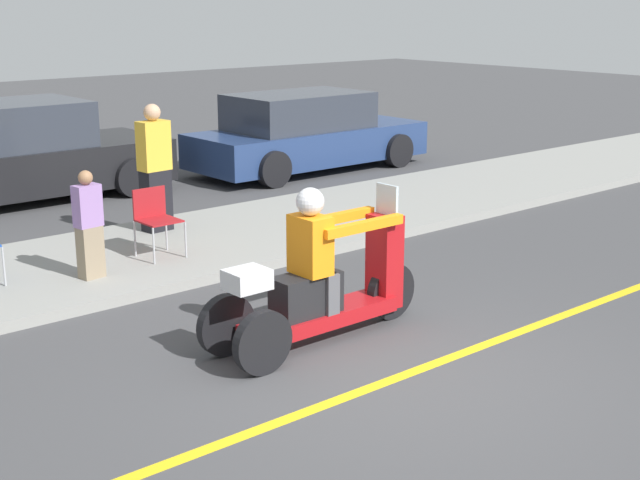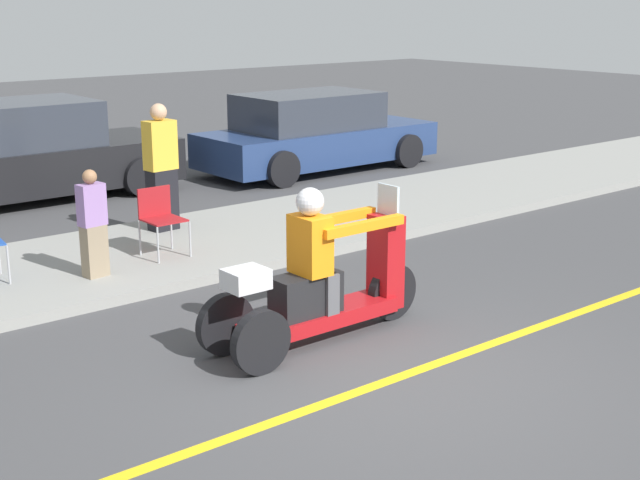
# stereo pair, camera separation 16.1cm
# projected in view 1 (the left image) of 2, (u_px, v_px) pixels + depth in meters

# --- Properties ---
(ground_plane) EXTENTS (60.00, 60.00, 0.00)m
(ground_plane) POSITION_uv_depth(u_px,v_px,m) (400.00, 377.00, 7.66)
(ground_plane) COLOR #424244
(lane_stripe) EXTENTS (24.00, 0.12, 0.01)m
(lane_stripe) POSITION_uv_depth(u_px,v_px,m) (402.00, 376.00, 7.68)
(lane_stripe) COLOR gold
(lane_stripe) RESTS_ON ground
(sidewalk_strip) EXTENTS (28.00, 2.80, 0.12)m
(sidewalk_strip) POSITION_uv_depth(u_px,v_px,m) (136.00, 256.00, 11.03)
(sidewalk_strip) COLOR gray
(sidewalk_strip) RESTS_ON ground
(motorcycle_trike) EXTENTS (2.40, 0.66, 1.50)m
(motorcycle_trike) POSITION_uv_depth(u_px,v_px,m) (320.00, 286.00, 8.34)
(motorcycle_trike) COLOR black
(motorcycle_trike) RESTS_ON ground
(spectator_by_tree) EXTENTS (0.31, 0.21, 1.22)m
(spectator_by_tree) POSITION_uv_depth(u_px,v_px,m) (89.00, 227.00, 9.85)
(spectator_by_tree) COLOR gray
(spectator_by_tree) RESTS_ON sidewalk_strip
(spectator_mid_group) EXTENTS (0.43, 0.28, 1.70)m
(spectator_mid_group) POSITION_uv_depth(u_px,v_px,m) (155.00, 170.00, 11.82)
(spectator_mid_group) COLOR black
(spectator_mid_group) RESTS_ON sidewalk_strip
(folding_chair_curbside) EXTENTS (0.47, 0.47, 0.82)m
(folding_chair_curbside) POSITION_uv_depth(u_px,v_px,m) (155.00, 215.00, 10.74)
(folding_chair_curbside) COLOR #A5A8AD
(folding_chair_curbside) RESTS_ON sidewalk_strip
(parked_car_lot_left) EXTENTS (4.85, 2.09, 1.58)m
(parked_car_lot_left) POSITION_uv_depth(u_px,v_px,m) (9.00, 156.00, 14.10)
(parked_car_lot_left) COLOR black
(parked_car_lot_left) RESTS_ON ground
(parked_car_lot_right) EXTENTS (4.64, 1.97, 1.46)m
(parked_car_lot_right) POSITION_uv_depth(u_px,v_px,m) (306.00, 134.00, 16.71)
(parked_car_lot_right) COLOR navy
(parked_car_lot_right) RESTS_ON ground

